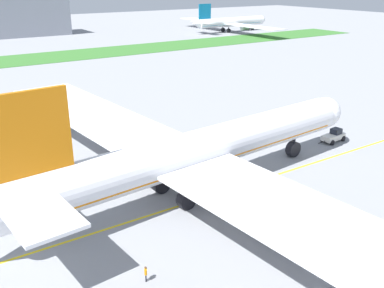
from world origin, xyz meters
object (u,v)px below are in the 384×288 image
pushback_tug (334,136)px  ground_crew_wingwalker_starboard (146,272)px  airliner_foreground (192,153)px  ground_crew_wingwalker_port (153,177)px  ground_crew_marshaller_front (346,219)px  parked_airliner_far_right (230,22)px

pushback_tug → ground_crew_wingwalker_starboard: pushback_tug is taller
airliner_foreground → ground_crew_wingwalker_port: bearing=118.8°
ground_crew_wingwalker_port → pushback_tug: bearing=-4.5°
ground_crew_marshaller_front → parked_airliner_far_right: bearing=55.8°
parked_airliner_far_right → pushback_tug: bearing=-121.8°
airliner_foreground → ground_crew_wingwalker_port: 7.68m
ground_crew_wingwalker_starboard → parked_airliner_far_right: (129.96, 153.01, 3.96)m
ground_crew_marshaller_front → ground_crew_wingwalker_starboard: ground_crew_marshaller_front is taller
ground_crew_wingwalker_port → parked_airliner_far_right: size_ratio=0.02×
pushback_tug → ground_crew_wingwalker_port: (-33.97, 2.67, -0.01)m
pushback_tug → airliner_foreground: bearing=-175.1°
ground_crew_wingwalker_port → airliner_foreground: bearing=-61.2°
ground_crew_wingwalker_port → parked_airliner_far_right: 180.48m
airliner_foreground → pushback_tug: bearing=4.9°
ground_crew_marshaller_front → airliner_foreground: bearing=120.8°
pushback_tug → ground_crew_wingwalker_starboard: bearing=-161.3°
ground_crew_wingwalker_port → ground_crew_marshaller_front: size_ratio=1.01×
ground_crew_wingwalker_port → ground_crew_wingwalker_starboard: bearing=-120.7°
pushback_tug → ground_crew_wingwalker_port: bearing=175.5°
ground_crew_wingwalker_port → ground_crew_marshaller_front: 25.29m
ground_crew_wingwalker_port → ground_crew_wingwalker_starboard: 20.65m
ground_crew_wingwalker_port → parked_airliner_far_right: (119.43, 135.25, 3.93)m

